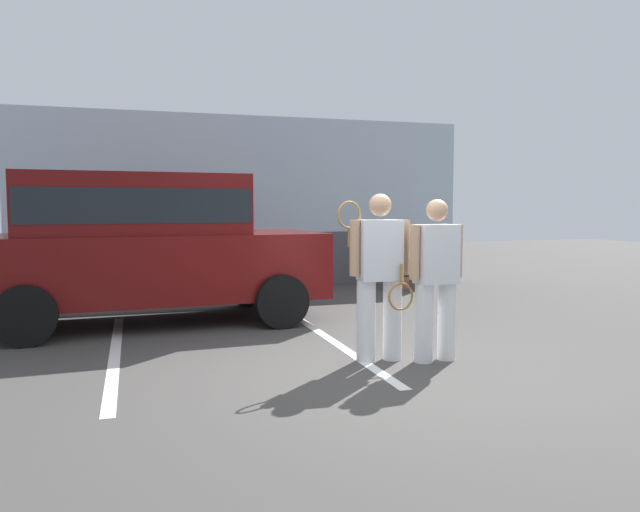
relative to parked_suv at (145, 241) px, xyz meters
The scene contains 8 objects.
ground_plane 4.02m from the parked_suv, 56.57° to the right, with size 40.00×40.00×0.00m, color #423F3D.
parking_stripe_0 2.10m from the parked_suv, 102.55° to the right, with size 0.12×4.40×0.01m, color silver.
parking_stripe_1 2.95m from the parked_suv, 39.09° to the right, with size 0.12×4.40×0.01m, color silver.
house_frontage 4.18m from the parked_suv, 59.34° to the left, with size 9.08×0.40×3.43m.
parked_suv is the anchor object (origin of this frame).
tennis_player_man 3.66m from the parked_suv, 51.23° to the right, with size 0.78×0.30×1.75m.
tennis_player_woman 4.18m from the parked_suv, 47.04° to the right, with size 0.89×0.30×1.69m.
potted_plant_by_porch 5.46m from the parked_suv, 25.71° to the left, with size 0.62×0.62×0.82m.
Camera 1 is at (-2.29, -5.54, 1.61)m, focal length 34.41 mm.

